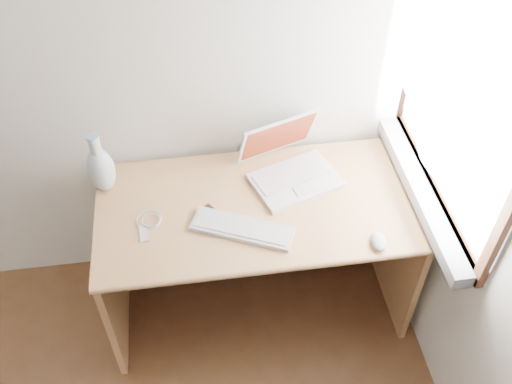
{
  "coord_description": "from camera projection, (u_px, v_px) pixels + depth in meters",
  "views": [
    {
      "loc": [
        0.77,
        -0.26,
        2.49
      ],
      "look_at": [
        1.0,
        1.35,
        0.83
      ],
      "focal_mm": 40.0,
      "sensor_mm": 36.0,
      "label": 1
    }
  ],
  "objects": [
    {
      "name": "vase",
      "position": [
        101.0,
        168.0,
        2.4
      ],
      "size": [
        0.12,
        0.12,
        0.3
      ],
      "color": "silver",
      "rests_on": "desk"
    },
    {
      "name": "cable_coil",
      "position": [
        149.0,
        220.0,
        2.36
      ],
      "size": [
        0.12,
        0.12,
        0.01
      ],
      "primitive_type": "torus",
      "rotation": [
        0.0,
        0.0,
        -0.11
      ],
      "color": "silver",
      "rests_on": "desk"
    },
    {
      "name": "laptop",
      "position": [
        294.0,
        165.0,
        2.51
      ],
      "size": [
        0.43,
        0.41,
        0.25
      ],
      "rotation": [
        0.0,
        0.0,
        0.33
      ],
      "color": "white",
      "rests_on": "desk"
    },
    {
      "name": "mouse",
      "position": [
        379.0,
        241.0,
        2.26
      ],
      "size": [
        0.07,
        0.11,
        0.04
      ],
      "primitive_type": "ellipsoid",
      "rotation": [
        0.0,
        0.0,
        -0.11
      ],
      "color": "white",
      "rests_on": "desk"
    },
    {
      "name": "window",
      "position": [
        456.0,
        94.0,
        2.04
      ],
      "size": [
        0.11,
        0.99,
        1.1
      ],
      "color": "white",
      "rests_on": "right_wall"
    },
    {
      "name": "remote",
      "position": [
        144.0,
        233.0,
        2.31
      ],
      "size": [
        0.04,
        0.09,
        0.01
      ],
      "primitive_type": "cube",
      "rotation": [
        0.0,
        0.0,
        0.09
      ],
      "color": "silver",
      "rests_on": "desk"
    },
    {
      "name": "ipod",
      "position": [
        212.0,
        211.0,
        2.39
      ],
      "size": [
        0.08,
        0.09,
        0.01
      ],
      "rotation": [
        0.0,
        0.0,
        0.64
      ],
      "color": "#AF0C17",
      "rests_on": "desk"
    },
    {
      "name": "external_keyboard",
      "position": [
        242.0,
        228.0,
        2.31
      ],
      "size": [
        0.43,
        0.29,
        0.02
      ],
      "rotation": [
        0.0,
        0.0,
        -0.43
      ],
      "color": "silver",
      "rests_on": "desk"
    },
    {
      "name": "desk",
      "position": [
        255.0,
        222.0,
        2.63
      ],
      "size": [
        1.37,
        0.68,
        0.72
      ],
      "color": "tan",
      "rests_on": "floor"
    }
  ]
}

